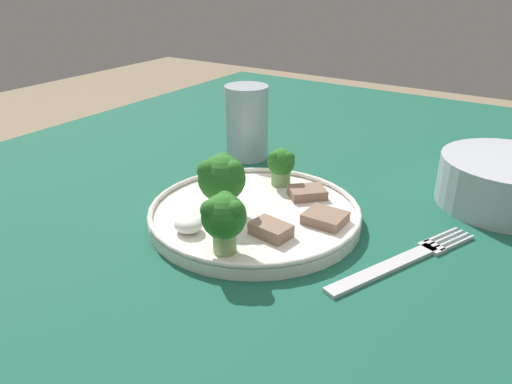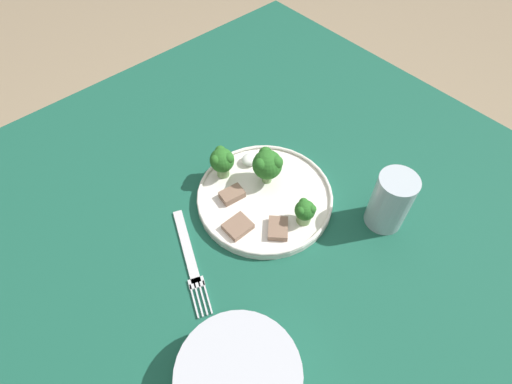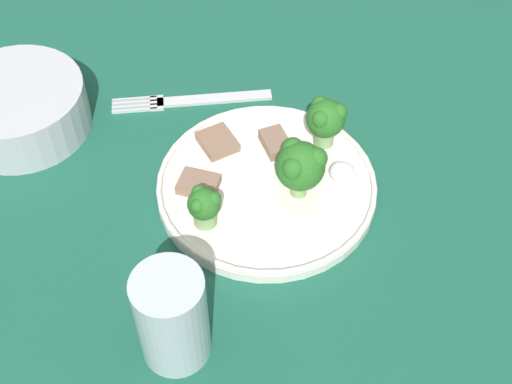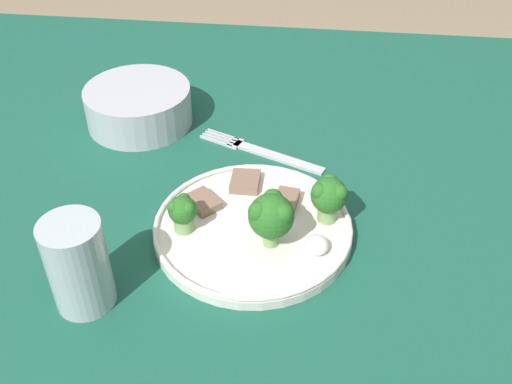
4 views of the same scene
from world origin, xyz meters
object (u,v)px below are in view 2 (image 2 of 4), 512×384
(fork, at_px, (190,259))
(cream_bowl, at_px, (239,379))
(drinking_glass, at_px, (390,203))
(dinner_plate, at_px, (265,197))

(fork, distance_m, cream_bowl, 0.20)
(cream_bowl, relative_size, drinking_glass, 1.47)
(fork, relative_size, drinking_glass, 1.74)
(dinner_plate, relative_size, cream_bowl, 1.51)
(drinking_glass, bearing_deg, cream_bowl, 5.80)
(dinner_plate, distance_m, cream_bowl, 0.30)
(cream_bowl, bearing_deg, drinking_glass, -174.20)
(cream_bowl, bearing_deg, fork, -107.11)
(dinner_plate, bearing_deg, fork, 2.51)
(fork, xyz_separation_m, drinking_glass, (-0.29, 0.16, 0.05))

